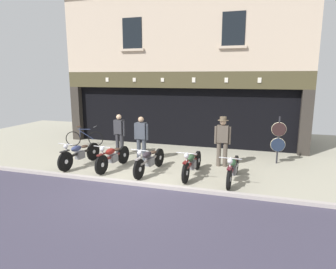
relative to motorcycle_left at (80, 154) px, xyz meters
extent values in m
cube|color=#A19D88|center=(2.54, 3.73, -0.47)|extent=(22.83, 10.00, 0.08)
cube|color=#ACA29D|center=(2.54, -1.19, -0.42)|extent=(22.83, 0.16, 0.18)
cube|color=black|center=(2.54, 6.03, 0.87)|extent=(9.96, 4.00, 2.60)
cube|color=#332D28|center=(-2.66, 3.91, 0.87)|extent=(0.44, 0.36, 2.60)
cube|color=#332D28|center=(7.73, 3.91, 0.87)|extent=(0.44, 0.36, 2.60)
cube|color=black|center=(2.54, 4.28, 1.00)|extent=(9.53, 0.03, 2.18)
cube|color=#453F26|center=(2.54, 3.85, 2.52)|extent=(10.83, 0.24, 0.70)
cube|color=silver|center=(-0.83, 3.72, 2.52)|extent=(0.14, 0.03, 0.19)
cube|color=silver|center=(0.53, 3.72, 2.52)|extent=(0.14, 0.03, 0.17)
cube|color=silver|center=(1.86, 3.72, 2.52)|extent=(0.14, 0.03, 0.17)
cube|color=silver|center=(3.24, 3.72, 2.52)|extent=(0.14, 0.03, 0.21)
cube|color=silver|center=(4.60, 3.72, 2.52)|extent=(0.14, 0.03, 0.19)
cube|color=silver|center=(5.90, 3.72, 2.52)|extent=(0.14, 0.03, 0.20)
cube|color=#C4AE96|center=(2.54, 3.93, 4.51)|extent=(10.83, 0.40, 3.28)
cube|color=black|center=(0.47, 3.72, 4.51)|extent=(0.90, 0.02, 1.30)
cube|color=#C4AE96|center=(0.47, 3.68, 3.81)|extent=(1.10, 0.12, 0.10)
cube|color=black|center=(4.80, 3.72, 4.51)|extent=(0.90, 0.02, 1.30)
cube|color=#C4AE96|center=(4.80, 3.68, 3.81)|extent=(1.10, 0.12, 0.10)
cylinder|color=black|center=(-0.08, -0.70, -0.10)|extent=(0.15, 0.67, 0.66)
cylinder|color=silver|center=(-0.08, -0.70, -0.10)|extent=(0.12, 0.16, 0.15)
cylinder|color=black|center=(0.09, 0.74, -0.10)|extent=(0.16, 0.67, 0.66)
cylinder|color=silver|center=(0.09, 0.74, -0.10)|extent=(0.13, 0.16, 0.15)
cube|color=black|center=(0.00, 0.02, 0.02)|extent=(0.23, 1.33, 0.07)
cube|color=slate|center=(0.00, 0.02, -0.05)|extent=(0.24, 0.34, 0.26)
ellipsoid|color=navy|center=(-0.02, -0.15, 0.22)|extent=(0.27, 0.48, 0.20)
ellipsoid|color=#38281E|center=(0.03, 0.28, 0.20)|extent=(0.23, 0.32, 0.10)
cube|color=black|center=(-0.08, -0.70, 0.25)|extent=(0.14, 0.37, 0.04)
sphere|color=silver|center=(-0.08, -0.64, 0.40)|extent=(0.15, 0.15, 0.15)
cylinder|color=silver|center=(-0.08, -0.64, 0.48)|extent=(0.62, 0.10, 0.02)
cylinder|color=silver|center=(-0.08, -0.66, 0.19)|extent=(0.07, 0.29, 0.60)
cylinder|color=black|center=(1.23, -0.64, -0.11)|extent=(0.14, 0.65, 0.64)
cylinder|color=silver|center=(1.23, -0.64, -0.11)|extent=(0.11, 0.15, 0.14)
cylinder|color=black|center=(1.37, 0.68, -0.11)|extent=(0.15, 0.65, 0.64)
cylinder|color=silver|center=(1.37, 0.68, -0.11)|extent=(0.12, 0.15, 0.14)
cube|color=#5A1E1B|center=(1.30, 0.02, 0.01)|extent=(0.20, 1.22, 0.07)
cube|color=slate|center=(1.30, 0.02, -0.06)|extent=(0.23, 0.34, 0.26)
ellipsoid|color=maroon|center=(1.28, -0.14, 0.21)|extent=(0.27, 0.48, 0.20)
ellipsoid|color=#38281E|center=(1.32, 0.26, 0.19)|extent=(0.23, 0.32, 0.10)
cube|color=#5A1E1B|center=(1.23, -0.64, 0.23)|extent=(0.14, 0.37, 0.04)
sphere|color=silver|center=(1.23, -0.58, 0.39)|extent=(0.15, 0.15, 0.15)
cylinder|color=silver|center=(1.23, -0.58, 0.47)|extent=(0.62, 0.09, 0.02)
cylinder|color=silver|center=(1.23, -0.60, 0.18)|extent=(0.07, 0.29, 0.60)
cylinder|color=black|center=(2.54, -0.69, -0.12)|extent=(0.14, 0.64, 0.63)
cylinder|color=silver|center=(2.54, -0.69, -0.12)|extent=(0.12, 0.15, 0.14)
cylinder|color=black|center=(2.70, 0.75, -0.12)|extent=(0.15, 0.64, 0.63)
cylinder|color=silver|center=(2.70, 0.75, -0.12)|extent=(0.13, 0.15, 0.14)
cube|color=gray|center=(2.62, 0.03, 0.00)|extent=(0.22, 1.33, 0.07)
cube|color=slate|center=(2.62, 0.03, -0.07)|extent=(0.24, 0.34, 0.26)
ellipsoid|color=#272027|center=(2.60, -0.14, 0.20)|extent=(0.27, 0.48, 0.20)
ellipsoid|color=#38281E|center=(2.65, 0.29, 0.18)|extent=(0.23, 0.32, 0.10)
cube|color=gray|center=(2.54, -0.69, 0.22)|extent=(0.14, 0.37, 0.04)
sphere|color=silver|center=(2.55, -0.63, 0.38)|extent=(0.15, 0.15, 0.15)
cylinder|color=silver|center=(2.55, -0.63, 0.46)|extent=(0.62, 0.09, 0.02)
cylinder|color=silver|center=(2.54, -0.65, 0.17)|extent=(0.07, 0.27, 0.61)
cylinder|color=black|center=(3.98, -0.60, -0.12)|extent=(0.10, 0.63, 0.63)
cylinder|color=silver|center=(3.98, -0.60, -0.12)|extent=(0.11, 0.14, 0.14)
cylinder|color=black|center=(4.05, 0.81, -0.12)|extent=(0.11, 0.63, 0.63)
cylinder|color=silver|center=(4.05, 0.81, -0.12)|extent=(0.12, 0.14, 0.14)
cube|color=#5D1413|center=(4.02, 0.10, 0.00)|extent=(0.13, 1.31, 0.07)
cube|color=slate|center=(4.02, 0.10, -0.07)|extent=(0.22, 0.33, 0.26)
ellipsoid|color=#2A472B|center=(4.01, -0.07, 0.20)|extent=(0.24, 0.47, 0.20)
ellipsoid|color=#38281E|center=(4.03, 0.36, 0.18)|extent=(0.21, 0.31, 0.10)
cube|color=#5D1413|center=(3.98, -0.60, 0.22)|extent=(0.12, 0.36, 0.04)
sphere|color=silver|center=(3.99, -0.54, 0.38)|extent=(0.15, 0.15, 0.15)
cylinder|color=silver|center=(3.99, -0.54, 0.46)|extent=(0.62, 0.05, 0.02)
cylinder|color=silver|center=(3.99, -0.56, 0.17)|extent=(0.05, 0.24, 0.62)
cylinder|color=black|center=(5.26, -0.74, -0.13)|extent=(0.10, 0.61, 0.61)
cylinder|color=silver|center=(5.26, -0.74, -0.13)|extent=(0.11, 0.14, 0.13)
cylinder|color=black|center=(5.34, 0.68, -0.13)|extent=(0.11, 0.61, 0.61)
cylinder|color=silver|center=(5.34, 0.68, -0.13)|extent=(0.12, 0.14, 0.13)
cube|color=#4F171E|center=(5.30, -0.03, -0.01)|extent=(0.15, 1.32, 0.07)
cube|color=slate|center=(5.30, -0.03, -0.08)|extent=(0.22, 0.33, 0.26)
ellipsoid|color=#27482B|center=(5.29, -0.20, 0.19)|extent=(0.25, 0.47, 0.20)
ellipsoid|color=#38281E|center=(5.31, 0.23, 0.17)|extent=(0.22, 0.31, 0.10)
cube|color=#4F171E|center=(5.26, -0.74, 0.20)|extent=(0.12, 0.37, 0.04)
sphere|color=silver|center=(5.26, -0.68, 0.37)|extent=(0.15, 0.15, 0.15)
cylinder|color=silver|center=(5.26, -0.68, 0.45)|extent=(0.62, 0.06, 0.02)
cylinder|color=silver|center=(5.26, -0.70, 0.16)|extent=(0.05, 0.29, 0.60)
cylinder|color=#2D2D33|center=(0.83, 1.66, 0.01)|extent=(0.15, 0.15, 0.89)
cylinder|color=#2D2D33|center=(0.62, 1.72, 0.01)|extent=(0.15, 0.15, 0.89)
cube|color=#2D2D33|center=(0.72, 1.69, 0.72)|extent=(0.42, 0.30, 0.55)
cube|color=silver|center=(0.75, 1.80, 0.78)|extent=(0.14, 0.05, 0.31)
cube|color=black|center=(0.75, 1.81, 0.77)|extent=(0.05, 0.02, 0.29)
cylinder|color=#2D2D33|center=(0.95, 1.64, 0.67)|extent=(0.09, 0.09, 0.58)
cylinder|color=#2D2D33|center=(0.49, 1.74, 0.67)|extent=(0.09, 0.09, 0.58)
sphere|color=tan|center=(0.72, 1.69, 1.11)|extent=(0.20, 0.20, 0.20)
cylinder|color=#3D424C|center=(1.95, 1.22, -0.01)|extent=(0.15, 0.15, 0.85)
cylinder|color=#3D424C|center=(1.73, 1.23, -0.01)|extent=(0.15, 0.15, 0.85)
cube|color=#3D424C|center=(1.84, 1.23, 0.70)|extent=(0.39, 0.24, 0.61)
cube|color=silver|center=(1.85, 1.34, 0.78)|extent=(0.14, 0.03, 0.34)
cube|color=black|center=(1.85, 1.36, 0.77)|extent=(0.05, 0.01, 0.32)
cylinder|color=#3D424C|center=(2.08, 1.22, 0.67)|extent=(0.09, 0.09, 0.60)
cylinder|color=#3D424C|center=(1.61, 1.24, 0.67)|extent=(0.09, 0.09, 0.60)
sphere|color=tan|center=(1.84, 1.23, 1.12)|extent=(0.21, 0.21, 0.21)
cylinder|color=brown|center=(4.90, 1.41, 0.01)|extent=(0.15, 0.15, 0.88)
cylinder|color=brown|center=(4.68, 1.40, 0.01)|extent=(0.15, 0.15, 0.88)
cube|color=brown|center=(4.79, 1.40, 0.72)|extent=(0.39, 0.24, 0.59)
cube|color=silver|center=(4.79, 1.52, 0.79)|extent=(0.14, 0.03, 0.33)
cube|color=black|center=(4.79, 1.53, 0.78)|extent=(0.05, 0.01, 0.31)
cylinder|color=brown|center=(5.03, 1.41, 0.67)|extent=(0.09, 0.09, 0.61)
cylinder|color=brown|center=(4.56, 1.39, 0.67)|extent=(0.09, 0.09, 0.61)
sphere|color=tan|center=(4.79, 1.40, 1.14)|extent=(0.22, 0.22, 0.22)
cylinder|color=brown|center=(4.79, 1.40, 1.20)|extent=(0.37, 0.37, 0.01)
cylinder|color=brown|center=(4.79, 1.40, 1.26)|extent=(0.23, 0.23, 0.12)
cylinder|color=#232328|center=(6.66, 2.34, 0.42)|extent=(0.06, 0.06, 1.71)
cylinder|color=black|center=(6.66, 2.32, 0.82)|extent=(0.48, 0.03, 0.48)
torus|color=beige|center=(6.66, 2.33, 0.82)|extent=(0.51, 0.04, 0.51)
cylinder|color=#192338|center=(6.66, 2.32, 0.26)|extent=(0.48, 0.03, 0.48)
torus|color=beige|center=(6.66, 2.33, 0.26)|extent=(0.51, 0.04, 0.51)
cube|color=silver|center=(-0.21, 4.13, 1.26)|extent=(0.75, 0.02, 1.10)
cube|color=#511E19|center=(-0.21, 4.12, 1.71)|extent=(0.75, 0.01, 0.20)
cube|color=silver|center=(-1.40, 4.13, 1.13)|extent=(0.80, 0.02, 0.94)
cube|color=#511E19|center=(-1.40, 4.12, 1.50)|extent=(0.80, 0.01, 0.20)
torus|color=black|center=(-1.05, 2.85, -0.11)|extent=(0.66, 0.23, 0.68)
torus|color=black|center=(-2.04, 2.56, -0.11)|extent=(0.66, 0.23, 0.68)
cylinder|color=navy|center=(-1.44, 2.73, 0.07)|extent=(0.61, 0.21, 0.42)
cylinder|color=navy|center=(-1.54, 2.70, 0.33)|extent=(0.55, 0.19, 0.03)
cylinder|color=navy|center=(-1.72, 2.65, 0.19)|extent=(0.07, 0.05, 0.52)
ellipsoid|color=#332319|center=(-1.76, 2.64, 0.45)|extent=(0.26, 0.18, 0.06)
cylinder|color=silver|center=(-1.05, 2.85, 0.45)|extent=(0.16, 0.49, 0.02)
camera|label=1|loc=(5.94, -8.68, 2.67)|focal=31.60mm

